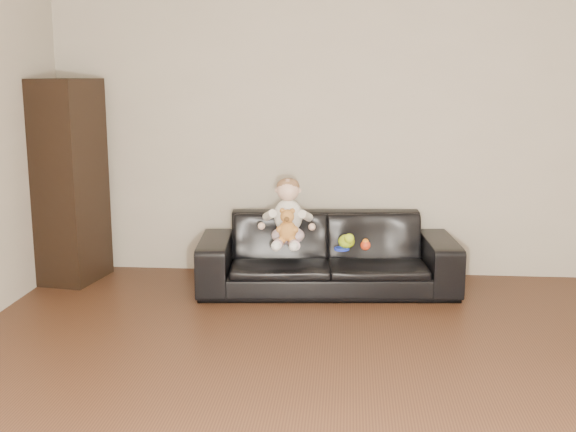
# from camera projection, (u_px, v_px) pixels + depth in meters

# --- Properties ---
(floor) EXTENTS (5.50, 5.50, 0.00)m
(floor) POSITION_uv_depth(u_px,v_px,m) (350.00, 427.00, 3.49)
(floor) COLOR #432718
(floor) RESTS_ON ground
(wall_back) EXTENTS (5.00, 0.00, 5.00)m
(wall_back) POSITION_uv_depth(u_px,v_px,m) (353.00, 120.00, 5.92)
(wall_back) COLOR #B2A996
(wall_back) RESTS_ON ground
(sofa) EXTENTS (2.05, 0.95, 0.58)m
(sofa) POSITION_uv_depth(u_px,v_px,m) (327.00, 253.00, 5.65)
(sofa) COLOR black
(sofa) RESTS_ON floor
(cabinet) EXTENTS (0.49, 0.62, 1.64)m
(cabinet) POSITION_uv_depth(u_px,v_px,m) (69.00, 181.00, 5.82)
(cabinet) COLOR black
(cabinet) RESTS_ON floor
(shelf_item) EXTENTS (0.22, 0.28, 0.28)m
(shelf_item) POSITION_uv_depth(u_px,v_px,m) (69.00, 136.00, 5.74)
(shelf_item) COLOR silver
(shelf_item) RESTS_ON cabinet
(baby) EXTENTS (0.35, 0.43, 0.51)m
(baby) POSITION_uv_depth(u_px,v_px,m) (288.00, 216.00, 5.50)
(baby) COLOR silver
(baby) RESTS_ON sofa
(teddy_bear) EXTENTS (0.14, 0.14, 0.25)m
(teddy_bear) POSITION_uv_depth(u_px,v_px,m) (287.00, 226.00, 5.36)
(teddy_bear) COLOR #BD7B36
(teddy_bear) RESTS_ON sofa
(toy_green) EXTENTS (0.16, 0.18, 0.10)m
(toy_green) POSITION_uv_depth(u_px,v_px,m) (346.00, 241.00, 5.42)
(toy_green) COLOR #ABD519
(toy_green) RESTS_ON sofa
(toy_rattle) EXTENTS (0.08, 0.08, 0.08)m
(toy_rattle) POSITION_uv_depth(u_px,v_px,m) (365.00, 245.00, 5.36)
(toy_rattle) COLOR red
(toy_rattle) RESTS_ON sofa
(toy_blue_disc) EXTENTS (0.13, 0.13, 0.02)m
(toy_blue_disc) POSITION_uv_depth(u_px,v_px,m) (342.00, 249.00, 5.38)
(toy_blue_disc) COLOR #192DC8
(toy_blue_disc) RESTS_ON sofa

